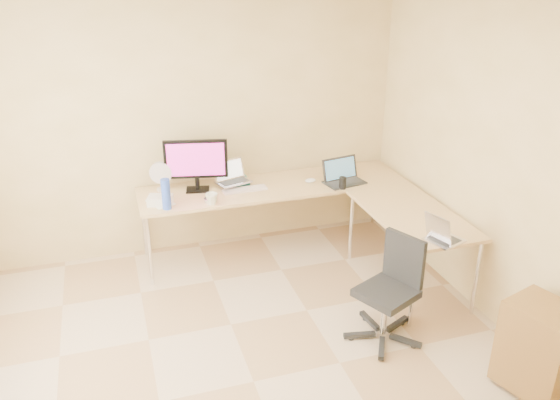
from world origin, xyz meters
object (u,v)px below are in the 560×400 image
object	(u,v)px
cabinet	(540,348)
laptop_return	(446,229)
mug	(212,199)
laptop_center	(233,172)
laptop_black	(345,172)
desk_main	(274,218)
monitor	(196,165)
desk_return	(409,249)
keyboard	(245,189)
water_bottle	(166,194)
office_chair	(387,284)
desk_fan	(161,177)

from	to	relation	value
cabinet	laptop_return	bearing A→B (deg)	83.74
mug	laptop_center	bearing A→B (deg)	51.13
laptop_center	cabinet	world-z (taller)	laptop_center
laptop_black	cabinet	xyz separation A→B (m)	(0.44, -2.35, -0.49)
desk_main	cabinet	distance (m)	2.76
monitor	laptop_return	world-z (taller)	monitor
monitor	laptop_center	bearing A→B (deg)	10.84
desk_main	monitor	distance (m)	0.97
desk_main	desk_return	distance (m)	1.40
keyboard	water_bottle	bearing A→B (deg)	-167.38
office_chair	desk_fan	bearing A→B (deg)	103.76
laptop_center	mug	distance (m)	0.47
water_bottle	office_chair	world-z (taller)	water_bottle
laptop_return	office_chair	bearing A→B (deg)	82.90
laptop_black	desk_fan	size ratio (longest dim) A/B	1.43
laptop_black	keyboard	world-z (taller)	laptop_black
desk_fan	laptop_return	xyz separation A→B (m)	(2.02, -1.75, -0.03)
laptop_return	cabinet	world-z (taller)	laptop_return
desk_main	keyboard	distance (m)	0.49
desk_main	laptop_return	size ratio (longest dim) A/B	8.67
laptop_return	laptop_center	bearing A→B (deg)	20.63
desk_return	keyboard	distance (m)	1.64
desk_fan	cabinet	distance (m)	3.53
keyboard	laptop_center	bearing A→B (deg)	119.28
mug	cabinet	world-z (taller)	mug
cabinet	desk_return	bearing A→B (deg)	78.84
laptop_black	mug	xyz separation A→B (m)	(-1.36, -0.11, -0.07)
office_chair	desk_main	bearing A→B (deg)	78.90
water_bottle	desk_fan	size ratio (longest dim) A/B	1.04
desk_main	keyboard	world-z (taller)	keyboard
cabinet	mug	bearing A→B (deg)	112.02
laptop_center	laptop_return	distance (m)	2.11
desk_return	desk_fan	xyz separation A→B (m)	(-2.05, 1.20, 0.50)
monitor	laptop_center	xyz separation A→B (m)	(0.35, -0.01, -0.11)
laptop_black	laptop_return	world-z (taller)	laptop_black
desk_return	water_bottle	xyz separation A→B (m)	(-2.06, 0.75, 0.51)
desk_return	mug	size ratio (longest dim) A/B	11.62
water_bottle	desk_fan	bearing A→B (deg)	89.04
monitor	mug	distance (m)	0.42
laptop_black	laptop_return	xyz separation A→B (m)	(0.26, -1.38, -0.02)
keyboard	mug	bearing A→B (deg)	-150.64
laptop_center	monitor	bearing A→B (deg)	160.72
laptop_return	laptop_black	bearing A→B (deg)	-8.00
monitor	cabinet	world-z (taller)	monitor
keyboard	water_bottle	world-z (taller)	water_bottle
monitor	desk_fan	xyz separation A→B (m)	(-0.33, 0.11, -0.12)
desk_main	desk_return	xyz separation A→B (m)	(0.98, -1.00, 0.00)
laptop_black	water_bottle	world-z (taller)	water_bottle
desk_main	monitor	xyz separation A→B (m)	(-0.74, 0.09, 0.62)
desk_main	water_bottle	size ratio (longest dim) A/B	9.36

